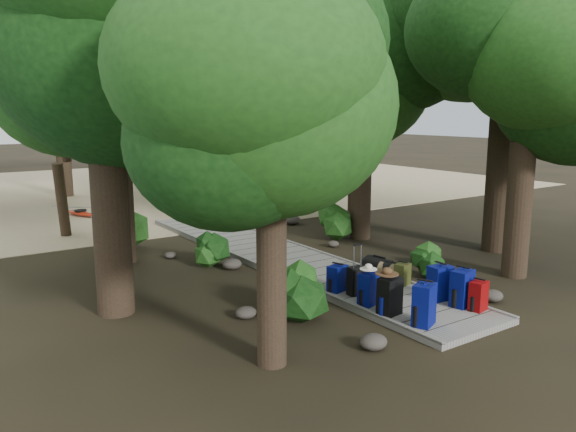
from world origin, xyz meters
TOP-DOWN VIEW (x-y plane):
  - ground at (0.00, 0.00)m, footprint 120.00×120.00m
  - sand_beach at (0.00, 16.00)m, footprint 40.00×22.00m
  - boardwalk at (0.00, 1.00)m, footprint 2.00×12.00m
  - backpack_left_a at (-0.63, -4.27)m, footprint 0.51×0.44m
  - backpack_left_b at (-0.75, -3.59)m, footprint 0.44×0.34m
  - backpack_left_c at (-0.71, -3.00)m, footprint 0.42×0.35m
  - backpack_left_d at (-0.66, -2.03)m, footprint 0.43×0.35m
  - backpack_right_a at (0.73, -4.33)m, footprint 0.37×0.30m
  - backpack_right_b at (0.66, -4.02)m, footprint 0.47×0.37m
  - backpack_right_c at (0.61, -3.54)m, footprint 0.45×0.34m
  - backpack_right_d at (0.71, -2.48)m, footprint 0.38×0.31m
  - duffel_right_khaki at (0.76, -2.13)m, footprint 0.54×0.65m
  - duffel_right_black at (0.76, -1.73)m, footprint 0.47×0.68m
  - suitcase_on_boardwalk at (-0.50, -2.44)m, footprint 0.38×0.23m
  - lone_suitcase_on_sand at (0.38, 7.75)m, footprint 0.48×0.36m
  - hat_brown at (-0.80, -3.56)m, footprint 0.41×0.41m
  - hat_white at (-0.71, -2.98)m, footprint 0.32×0.32m
  - kayak at (-2.66, 9.75)m, footprint 1.72×3.07m
  - sun_lounger at (2.99, 8.98)m, footprint 1.15×2.18m
  - tree_right_a at (3.53, -3.17)m, footprint 4.76×4.76m
  - tree_right_b at (5.27, -1.45)m, footprint 5.91×5.91m
  - tree_right_c at (3.24, 1.69)m, footprint 4.76×4.76m
  - tree_right_d at (5.70, 4.60)m, footprint 5.75×5.75m
  - tree_right_e at (3.97, 7.11)m, footprint 5.45×5.45m
  - tree_right_f at (6.51, 9.74)m, footprint 6.21×6.21m
  - tree_left_a at (-3.39, -3.87)m, footprint 3.70×3.70m
  - tree_left_b at (-4.61, -0.46)m, footprint 5.26×5.26m
  - tree_left_c at (-3.34, 2.98)m, footprint 4.87×4.87m
  - tree_back_a at (-1.91, 15.11)m, footprint 5.11×5.11m
  - tree_back_b at (2.05, 16.62)m, footprint 4.97×4.97m
  - tree_back_c at (5.31, 15.68)m, footprint 4.49×4.49m
  - palm_right_a at (2.73, 6.33)m, footprint 3.88×3.88m
  - palm_right_b at (5.15, 11.52)m, footprint 4.58×4.58m
  - palm_right_c at (2.06, 11.94)m, footprint 4.40×4.40m
  - palm_left_a at (-4.06, 6.77)m, footprint 4.18×4.18m
  - rock_left_a at (-1.81, -4.33)m, footprint 0.45×0.40m
  - rock_left_b at (-2.78, -2.05)m, footprint 0.39×0.35m
  - rock_left_c at (-1.46, 0.89)m, footprint 0.46×0.41m
  - rock_left_d at (-2.27, 2.65)m, footprint 0.30×0.27m
  - rock_right_a at (1.65, -3.99)m, footprint 0.42×0.38m
  - rock_right_b at (2.58, -1.23)m, footprint 0.49×0.44m
  - rock_right_c at (1.89, 1.26)m, footprint 0.32×0.29m
  - rock_right_d at (2.73, 4.44)m, footprint 0.55×0.50m
  - shrub_left_a at (-2.02, -2.59)m, footprint 1.11×1.11m
  - shrub_left_b at (-1.70, 1.34)m, footprint 0.83×0.83m
  - shrub_left_c at (-2.98, 4.35)m, footprint 1.24×1.24m
  - shrub_right_a at (2.03, -2.21)m, footprint 0.85×0.85m
  - shrub_right_b at (2.50, 2.00)m, footprint 1.20×1.20m
  - shrub_right_c at (2.20, 5.63)m, footprint 0.81×0.81m

SIDE VIEW (x-z plane):
  - ground at x=0.00m, z-range 0.00..0.00m
  - sand_beach at x=0.00m, z-range 0.00..0.02m
  - boardwalk at x=0.00m, z-range 0.00..0.12m
  - rock_left_d at x=-2.27m, z-range 0.00..0.17m
  - rock_right_c at x=1.89m, z-range 0.00..0.18m
  - rock_left_b at x=-2.78m, z-range 0.00..0.21m
  - rock_right_a at x=1.65m, z-range 0.00..0.23m
  - rock_left_a at x=-1.81m, z-range 0.00..0.25m
  - rock_left_c at x=-1.46m, z-range 0.00..0.25m
  - rock_right_b at x=2.58m, z-range 0.00..0.27m
  - rock_right_d at x=2.73m, z-range 0.00..0.30m
  - kayak at x=-2.66m, z-range 0.02..0.32m
  - duffel_right_khaki at x=0.76m, z-range 0.12..0.49m
  - duffel_right_black at x=0.76m, z-range 0.12..0.52m
  - sun_lounger at x=2.99m, z-range 0.02..0.69m
  - lone_suitcase_on_sand at x=0.38m, z-range 0.02..0.70m
  - shrub_right_c at x=2.20m, z-range 0.00..0.73m
  - backpack_right_d at x=0.71m, z-range 0.12..0.62m
  - shrub_left_b at x=-1.70m, z-range 0.00..0.75m
  - shrub_right_a at x=2.03m, z-range 0.00..0.77m
  - suitcase_on_boardwalk at x=-0.50m, z-range 0.12..0.69m
  - backpack_left_d at x=-0.66m, z-range 0.12..0.69m
  - backpack_right_a at x=0.73m, z-range 0.12..0.72m
  - backpack_left_c at x=-0.71m, z-range 0.12..0.80m
  - backpack_right_c at x=0.61m, z-range 0.12..0.85m
  - backpack_left_b at x=-0.75m, z-range 0.12..0.86m
  - backpack_right_b at x=0.66m, z-range 0.12..0.88m
  - shrub_left_a at x=-2.02m, z-range 0.00..1.00m
  - backpack_left_a at x=-0.63m, z-range 0.12..0.91m
  - shrub_right_b at x=2.50m, z-range 0.00..1.08m
  - shrub_left_c at x=-2.98m, z-range 0.00..1.12m
  - hat_white at x=-0.71m, z-range 0.80..0.91m
  - hat_brown at x=-0.80m, z-range 0.86..0.99m
  - tree_left_a at x=-3.39m, z-range 0.00..6.17m
  - palm_right_a at x=2.73m, z-range 0.00..6.61m
  - palm_left_a at x=-4.06m, z-range 0.00..6.65m
  - palm_right_c at x=2.06m, z-range 0.00..7.00m
  - tree_right_a at x=3.53m, z-range 0.00..7.93m
  - tree_back_c at x=5.31m, z-range 0.00..8.09m
  - tree_right_c at x=3.24m, z-range 0.00..8.24m
  - tree_left_c at x=-3.34m, z-range 0.00..8.47m
  - palm_right_b at x=5.15m, z-range 0.00..8.84m
  - tree_back_a at x=-1.91m, z-range 0.00..8.85m
  - tree_back_b at x=2.05m, z-range 0.00..8.88m
  - tree_left_b at x=-4.61m, z-range 0.00..9.46m
  - tree_right_e at x=3.97m, z-range 0.00..9.80m
  - tree_right_d at x=5.70m, z-range 0.00..10.53m
  - tree_right_b at x=5.27m, z-range 0.00..10.56m
  - tree_right_f at x=6.51m, z-range 0.00..11.09m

